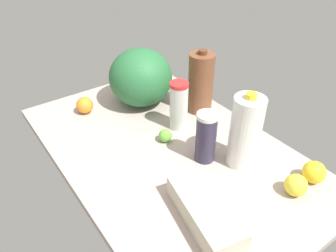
# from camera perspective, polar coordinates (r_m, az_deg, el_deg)

# --- Properties ---
(countertop) EXTENTS (1.20, 0.76, 0.03)m
(countertop) POSITION_cam_1_polar(r_m,az_deg,el_deg) (1.26, 0.00, -4.28)
(countertop) COLOR #B19E95
(countertop) RESTS_ON ground
(egg_carton) EXTENTS (0.30, 0.17, 0.07)m
(egg_carton) POSITION_cam_1_polar(r_m,az_deg,el_deg) (0.99, 6.43, -14.65)
(egg_carton) COLOR beige
(egg_carton) RESTS_ON countertop
(chocolate_milk_jug) EXTENTS (0.11, 0.11, 0.28)m
(chocolate_milk_jug) POSITION_cam_1_polar(r_m,az_deg,el_deg) (1.42, 5.71, 7.47)
(chocolate_milk_jug) COLOR brown
(chocolate_milk_jug) RESTS_ON countertop
(watermelon) EXTENTS (0.28, 0.28, 0.26)m
(watermelon) POSITION_cam_1_polar(r_m,az_deg,el_deg) (1.47, -4.79, 8.43)
(watermelon) COLOR #276636
(watermelon) RESTS_ON countertop
(shaker_bottle) EXTENTS (0.08, 0.08, 0.19)m
(shaker_bottle) POSITION_cam_1_polar(r_m,az_deg,el_deg) (1.15, 6.63, -1.93)
(shaker_bottle) COLOR #2C293E
(shaker_bottle) RESTS_ON countertop
(tumbler_cup) EXTENTS (0.08, 0.08, 0.20)m
(tumbler_cup) POSITION_cam_1_polar(r_m,az_deg,el_deg) (1.31, 1.89, 3.57)
(tumbler_cup) COLOR silver
(tumbler_cup) RESTS_ON countertop
(milk_jug) EXTENTS (0.11, 0.11, 0.28)m
(milk_jug) POSITION_cam_1_polar(r_m,az_deg,el_deg) (1.14, 13.31, -1.03)
(milk_jug) COLOR white
(milk_jug) RESTS_ON countertop
(lemon_beside_bowl) EXTENTS (0.07, 0.07, 0.07)m
(lemon_beside_bowl) POSITION_cam_1_polar(r_m,az_deg,el_deg) (1.13, 21.37, -9.57)
(lemon_beside_bowl) COLOR yellow
(lemon_beside_bowl) RESTS_ON countertop
(lime_by_jug) EXTENTS (0.05, 0.05, 0.05)m
(lime_by_jug) POSITION_cam_1_polar(r_m,az_deg,el_deg) (1.27, -0.47, -1.68)
(lime_by_jug) COLOR #65B73B
(lime_by_jug) RESTS_ON countertop
(orange_far_back) EXTENTS (0.07, 0.07, 0.07)m
(orange_far_back) POSITION_cam_1_polar(r_m,az_deg,el_deg) (1.48, -14.30, 3.52)
(orange_far_back) COLOR orange
(orange_far_back) RESTS_ON countertop
(lemon_loose) EXTENTS (0.08, 0.08, 0.08)m
(lemon_loose) POSITION_cam_1_polar(r_m,az_deg,el_deg) (1.20, 24.08, -7.34)
(lemon_loose) COLOR yellow
(lemon_loose) RESTS_ON countertop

